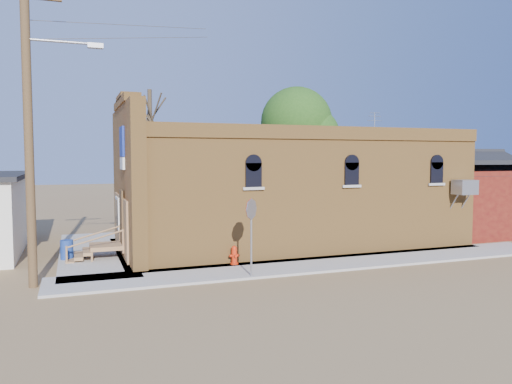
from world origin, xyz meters
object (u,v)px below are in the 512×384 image
object	(u,v)px
brick_bar	(283,191)
utility_pole	(30,125)
fire_hydrant	(234,255)
stop_sign	(251,216)
trash_barrel	(67,250)

from	to	relation	value
brick_bar	utility_pole	world-z (taller)	utility_pole
brick_bar	fire_hydrant	distance (m)	5.40
utility_pole	fire_hydrant	world-z (taller)	utility_pole
stop_sign	trash_barrel	bearing A→B (deg)	118.72
fire_hydrant	trash_barrel	size ratio (longest dim) A/B	0.93
brick_bar	stop_sign	bearing A→B (deg)	-121.98
brick_bar	fire_hydrant	world-z (taller)	brick_bar
fire_hydrant	stop_sign	world-z (taller)	stop_sign
fire_hydrant	trash_barrel	world-z (taller)	trash_barrel
trash_barrel	stop_sign	bearing A→B (deg)	-40.92
utility_pole	trash_barrel	size ratio (longest dim) A/B	12.74
utility_pole	stop_sign	distance (m)	7.05
utility_pole	trash_barrel	world-z (taller)	utility_pole
brick_bar	trash_barrel	distance (m)	9.17
stop_sign	brick_bar	bearing A→B (deg)	37.66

